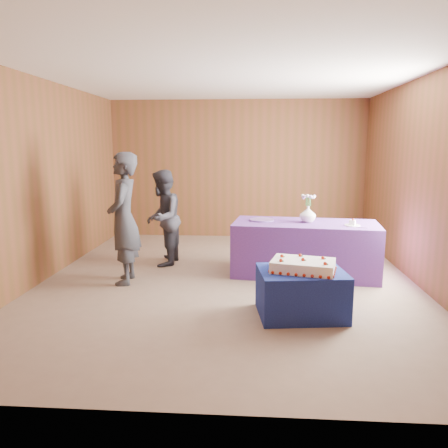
# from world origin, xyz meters

# --- Properties ---
(ground) EXTENTS (6.00, 6.00, 0.00)m
(ground) POSITION_xyz_m (0.00, 0.00, 0.00)
(ground) COLOR #856E5C
(ground) RESTS_ON ground
(room_shell) EXTENTS (5.04, 6.04, 2.72)m
(room_shell) POSITION_xyz_m (0.00, 0.00, 1.80)
(room_shell) COLOR brown
(room_shell) RESTS_ON ground
(cake_table) EXTENTS (0.98, 0.81, 0.50)m
(cake_table) POSITION_xyz_m (0.86, -1.16, 0.25)
(cake_table) COLOR navy
(cake_table) RESTS_ON ground
(serving_table) EXTENTS (2.09, 1.12, 0.75)m
(serving_table) POSITION_xyz_m (1.07, 0.40, 0.38)
(serving_table) COLOR #68338C
(serving_table) RESTS_ON ground
(sheet_cake) EXTENTS (0.76, 0.61, 0.16)m
(sheet_cake) POSITION_xyz_m (0.87, -1.17, 0.56)
(sheet_cake) COLOR white
(sheet_cake) RESTS_ON cake_table
(vase) EXTENTS (0.29, 0.29, 0.23)m
(vase) POSITION_xyz_m (1.10, 0.42, 0.87)
(vase) COLOR silver
(vase) RESTS_ON serving_table
(flower_spray) EXTENTS (0.20, 0.20, 0.15)m
(flower_spray) POSITION_xyz_m (1.10, 0.42, 1.11)
(flower_spray) COLOR #2A692B
(flower_spray) RESTS_ON vase
(platter) EXTENTS (0.37, 0.37, 0.02)m
(platter) POSITION_xyz_m (0.46, 0.52, 0.76)
(platter) COLOR #7452A4
(platter) RESTS_ON serving_table
(plate) EXTENTS (0.25, 0.25, 0.01)m
(plate) POSITION_xyz_m (1.67, 0.19, 0.76)
(plate) COLOR white
(plate) RESTS_ON serving_table
(cake_slice) EXTENTS (0.10, 0.09, 0.09)m
(cake_slice) POSITION_xyz_m (1.67, 0.19, 0.80)
(cake_slice) COLOR white
(cake_slice) RESTS_ON plate
(knife) EXTENTS (0.25, 0.11, 0.00)m
(knife) POSITION_xyz_m (1.70, 0.05, 0.75)
(knife) COLOR silver
(knife) RESTS_ON serving_table
(guest_left) EXTENTS (0.50, 0.69, 1.73)m
(guest_left) POSITION_xyz_m (-1.37, -0.14, 0.87)
(guest_left) COLOR #32343B
(guest_left) RESTS_ON ground
(guest_right) EXTENTS (0.58, 0.73, 1.46)m
(guest_right) POSITION_xyz_m (-1.04, 0.77, 0.73)
(guest_right) COLOR #32313B
(guest_right) RESTS_ON ground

